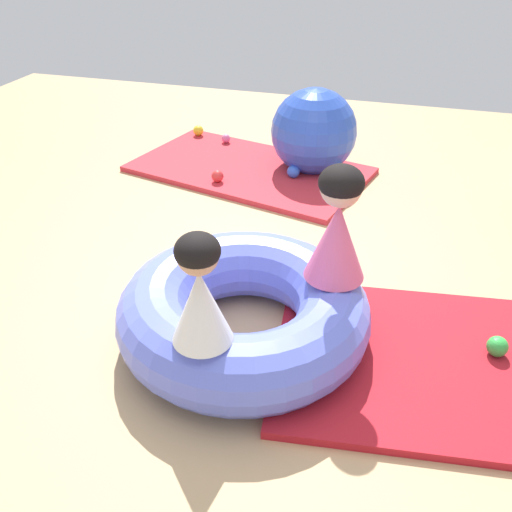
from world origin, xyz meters
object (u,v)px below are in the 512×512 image
Objects in this scene: play_ball_blue at (293,171)px; play_ball_pink at (226,138)px; play_ball_yellow at (198,131)px; inflatable_cushion at (244,312)px; play_ball_green at (497,346)px; play_ball_teal at (342,170)px; play_ball_red at (218,176)px; child_in_pink at (338,225)px; exercise_ball_large at (314,131)px; child_in_white at (200,291)px.

play_ball_blue is 1.30× the size of play_ball_pink.
play_ball_yellow is 1.22× the size of play_ball_pink.
play_ball_green is (1.13, 0.18, -0.08)m from inflatable_cushion.
play_ball_teal reaches higher than play_ball_red.
child_in_pink is 1.96m from exercise_ball_large.
child_in_pink is 5.99× the size of play_ball_yellow.
play_ball_blue is 0.97× the size of play_ball_teal.
child_in_white reaches higher than play_ball_pink.
exercise_ball_large reaches higher than play_ball_green.
inflatable_cushion is 15.94× the size of play_ball_pink.
play_ball_yellow is 1.01× the size of play_ball_red.
inflatable_cushion is 2.51m from play_ball_pink.
play_ball_yellow is 0.14× the size of exercise_ball_large.
exercise_ball_large is (-0.48, 1.88, -0.27)m from child_in_pink.
play_ball_blue is 0.35m from exercise_ball_large.
play_ball_pink is (-0.87, 2.75, -0.48)m from child_in_white.
child_in_white is at bearing -67.89° from play_ball_yellow.
play_ball_blue is at bearing 45.48° from child_in_pink.
play_ball_pink is at bearing -18.30° from play_ball_yellow.
play_ball_yellow is 0.30m from play_ball_pink.
child_in_white is at bearing -94.38° from play_ball_teal.
play_ball_red reaches higher than play_ball_pink.
inflatable_cushion reaches higher than play_ball_blue.
play_ball_teal is 0.92m from play_ball_red.
inflatable_cushion is 2.19× the size of child_in_pink.
play_ball_teal is (-0.98, 1.75, 0.00)m from play_ball_green.
play_ball_blue reaches higher than play_ball_pink.
play_ball_pink is at bearing 158.47° from play_ball_teal.
play_ball_yellow is at bearing 61.02° from child_in_pink.
play_ball_green is (1.16, 0.59, -0.47)m from child_in_white.
exercise_ball_large reaches higher than play_ball_blue.
play_ball_teal reaches higher than play_ball_pink.
play_ball_red is (-0.85, -0.35, -0.00)m from play_ball_teal.
play_ball_green is 2.30m from play_ball_red.
inflatable_cushion is 1.82× the size of exercise_ball_large.
play_ball_red is 0.80m from exercise_ball_large.
play_ball_teal is (1.05, -0.41, 0.01)m from play_ball_pink.
play_ball_green is (2.32, -2.25, 0.00)m from play_ball_yellow.
inflatable_cushion is at bearing 140.60° from child_in_pink.
play_ball_yellow is at bearing 161.70° from play_ball_pink.
child_in_pink is at bearing -55.42° from play_ball_yellow.
play_ball_blue is 0.15× the size of exercise_ball_large.
exercise_ball_large reaches higher than inflatable_cushion.
play_ball_blue reaches higher than play_ball_red.
exercise_ball_large is at bearing 154.48° from play_ball_teal.
play_ball_teal is (0.34, 0.12, 0.00)m from play_ball_blue.
play_ball_yellow is 1.18m from exercise_ball_large.
play_ball_blue is at bearing -32.23° from play_ball_yellow.
play_ball_pink is at bearing -95.42° from child_in_white.
exercise_ball_large reaches higher than play_ball_red.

